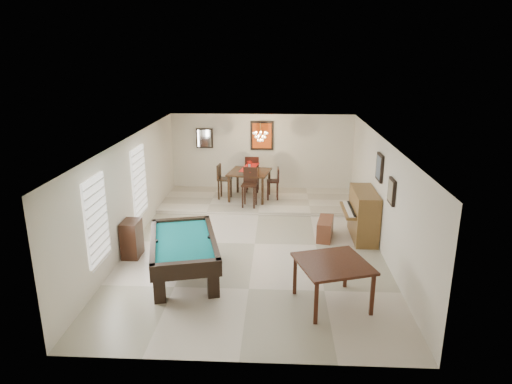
# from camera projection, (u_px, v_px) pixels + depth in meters

# --- Properties ---
(ground_plane) EXTENTS (6.00, 9.00, 0.02)m
(ground_plane) POSITION_uv_depth(u_px,v_px,m) (255.00, 244.00, 11.24)
(ground_plane) COLOR beige
(wall_back) EXTENTS (6.00, 0.04, 2.60)m
(wall_back) POSITION_uv_depth(u_px,v_px,m) (262.00, 153.00, 15.15)
(wall_back) COLOR silver
(wall_back) RESTS_ON ground_plane
(wall_front) EXTENTS (6.00, 0.04, 2.60)m
(wall_front) POSITION_uv_depth(u_px,v_px,m) (238.00, 286.00, 6.56)
(wall_front) COLOR silver
(wall_front) RESTS_ON ground_plane
(wall_left) EXTENTS (0.04, 9.00, 2.60)m
(wall_left) POSITION_uv_depth(u_px,v_px,m) (131.00, 191.00, 11.00)
(wall_left) COLOR silver
(wall_left) RESTS_ON ground_plane
(wall_right) EXTENTS (0.04, 9.00, 2.60)m
(wall_right) POSITION_uv_depth(u_px,v_px,m) (382.00, 195.00, 10.71)
(wall_right) COLOR silver
(wall_right) RESTS_ON ground_plane
(ceiling) EXTENTS (6.00, 9.00, 0.04)m
(ceiling) POSITION_uv_depth(u_px,v_px,m) (255.00, 139.00, 10.47)
(ceiling) COLOR white
(ceiling) RESTS_ON wall_back
(dining_step) EXTENTS (6.00, 2.50, 0.12)m
(dining_step) POSITION_uv_depth(u_px,v_px,m) (260.00, 200.00, 14.32)
(dining_step) COLOR beige
(dining_step) RESTS_ON ground_plane
(window_left_front) EXTENTS (0.06, 1.00, 1.70)m
(window_left_front) POSITION_uv_depth(u_px,v_px,m) (97.00, 220.00, 8.87)
(window_left_front) COLOR white
(window_left_front) RESTS_ON wall_left
(window_left_rear) EXTENTS (0.06, 1.00, 1.70)m
(window_left_rear) POSITION_uv_depth(u_px,v_px,m) (139.00, 181.00, 11.54)
(window_left_rear) COLOR white
(window_left_rear) RESTS_ON wall_left
(pool_table) EXTENTS (1.87, 2.68, 0.81)m
(pool_table) POSITION_uv_depth(u_px,v_px,m) (184.00, 258.00, 9.52)
(pool_table) COLOR black
(pool_table) RESTS_ON ground_plane
(square_table) EXTENTS (1.55, 1.55, 0.85)m
(square_table) POSITION_uv_depth(u_px,v_px,m) (332.00, 283.00, 8.44)
(square_table) COLOR black
(square_table) RESTS_ON ground_plane
(upright_piano) EXTENTS (0.84, 1.49, 1.24)m
(upright_piano) POSITION_uv_depth(u_px,v_px,m) (358.00, 214.00, 11.43)
(upright_piano) COLOR brown
(upright_piano) RESTS_ON ground_plane
(piano_bench) EXTENTS (0.51, 0.95, 0.50)m
(piano_bench) POSITION_uv_depth(u_px,v_px,m) (325.00, 229.00, 11.52)
(piano_bench) COLOR brown
(piano_bench) RESTS_ON ground_plane
(apothecary_chest) EXTENTS (0.38, 0.57, 0.86)m
(apothecary_chest) POSITION_uv_depth(u_px,v_px,m) (132.00, 239.00, 10.44)
(apothecary_chest) COLOR black
(apothecary_chest) RESTS_ON ground_plane
(dining_table) EXTENTS (1.39, 1.39, 1.00)m
(dining_table) POSITION_uv_depth(u_px,v_px,m) (250.00, 183.00, 14.20)
(dining_table) COLOR black
(dining_table) RESTS_ON dining_step
(flower_vase) EXTENTS (0.16, 0.16, 0.22)m
(flower_vase) POSITION_uv_depth(u_px,v_px,m) (249.00, 164.00, 14.02)
(flower_vase) COLOR #A7160E
(flower_vase) RESTS_ON dining_table
(dining_chair_south) EXTENTS (0.48, 0.48, 1.15)m
(dining_chair_south) POSITION_uv_depth(u_px,v_px,m) (249.00, 188.00, 13.42)
(dining_chair_south) COLOR black
(dining_chair_south) RESTS_ON dining_step
(dining_chair_north) EXTENTS (0.45, 0.45, 1.20)m
(dining_chair_north) POSITION_uv_depth(u_px,v_px,m) (252.00, 173.00, 14.91)
(dining_chair_north) COLOR black
(dining_chair_north) RESTS_ON dining_step
(dining_chair_west) EXTENTS (0.44, 0.44, 1.08)m
(dining_chair_west) POSITION_uv_depth(u_px,v_px,m) (225.00, 182.00, 14.18)
(dining_chair_west) COLOR black
(dining_chair_west) RESTS_ON dining_step
(dining_chair_east) EXTENTS (0.39, 0.39, 1.00)m
(dining_chair_east) POSITION_uv_depth(u_px,v_px,m) (273.00, 183.00, 14.15)
(dining_chair_east) COLOR black
(dining_chair_east) RESTS_ON dining_step
(chandelier) EXTENTS (0.44, 0.44, 0.60)m
(chandelier) POSITION_uv_depth(u_px,v_px,m) (260.00, 133.00, 13.65)
(chandelier) COLOR #FFE5B2
(chandelier) RESTS_ON ceiling
(back_painting) EXTENTS (0.75, 0.06, 0.95)m
(back_painting) POSITION_uv_depth(u_px,v_px,m) (262.00, 136.00, 14.94)
(back_painting) COLOR #D84C14
(back_painting) RESTS_ON wall_back
(back_mirror) EXTENTS (0.55, 0.06, 0.65)m
(back_mirror) POSITION_uv_depth(u_px,v_px,m) (205.00, 138.00, 15.06)
(back_mirror) COLOR white
(back_mirror) RESTS_ON wall_back
(right_picture_upper) EXTENTS (0.06, 0.55, 0.65)m
(right_picture_upper) POSITION_uv_depth(u_px,v_px,m) (380.00, 167.00, 10.82)
(right_picture_upper) COLOR slate
(right_picture_upper) RESTS_ON wall_right
(right_picture_lower) EXTENTS (0.06, 0.45, 0.55)m
(right_picture_lower) POSITION_uv_depth(u_px,v_px,m) (392.00, 191.00, 9.64)
(right_picture_lower) COLOR gray
(right_picture_lower) RESTS_ON wall_right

